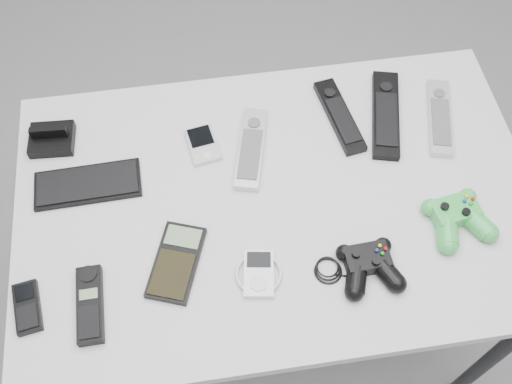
{
  "coord_description": "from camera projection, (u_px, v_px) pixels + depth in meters",
  "views": [
    {
      "loc": [
        -0.05,
        -0.61,
        1.81
      ],
      "look_at": [
        0.05,
        0.02,
        0.75
      ],
      "focal_mm": 42.0,
      "sensor_mm": 36.0,
      "label": 1
    }
  ],
  "objects": [
    {
      "name": "controller_black",
      "position": [
        369.0,
        264.0,
        1.15
      ],
      "size": [
        0.21,
        0.14,
        0.04
      ],
      "primitive_type": null,
      "rotation": [
        0.0,
        0.0,
        0.05
      ],
      "color": "black",
      "rests_on": "desk"
    },
    {
      "name": "floor",
      "position": [
        241.0,
        324.0,
        1.87
      ],
      "size": [
        3.5,
        3.5,
        0.0
      ],
      "primitive_type": "plane",
      "color": "slate",
      "rests_on": "ground"
    },
    {
      "name": "remote_silver_b",
      "position": [
        440.0,
        117.0,
        1.35
      ],
      "size": [
        0.1,
        0.22,
        0.02
      ],
      "primitive_type": "cube",
      "rotation": [
        0.0,
        0.0,
        -0.26
      ],
      "color": "#B5B6BD",
      "rests_on": "desk"
    },
    {
      "name": "mp3_player",
      "position": [
        259.0,
        274.0,
        1.16
      ],
      "size": [
        0.1,
        0.11,
        0.02
      ],
      "primitive_type": "cube",
      "rotation": [
        0.0,
        0.0,
        -0.15
      ],
      "color": "silver",
      "rests_on": "desk"
    },
    {
      "name": "controller_green",
      "position": [
        458.0,
        216.0,
        1.21
      ],
      "size": [
        0.15,
        0.16,
        0.04
      ],
      "primitive_type": null,
      "rotation": [
        0.0,
        0.0,
        0.15
      ],
      "color": "green",
      "rests_on": "desk"
    },
    {
      "name": "mobile_phone",
      "position": [
        27.0,
        307.0,
        1.12
      ],
      "size": [
        0.06,
        0.11,
        0.02
      ],
      "primitive_type": "cube",
      "rotation": [
        0.0,
        0.0,
        0.15
      ],
      "color": "black",
      "rests_on": "desk"
    },
    {
      "name": "dock_bracket",
      "position": [
        50.0,
        136.0,
        1.31
      ],
      "size": [
        0.1,
        0.09,
        0.05
      ],
      "primitive_type": "cube",
      "rotation": [
        0.0,
        0.0,
        -0.06
      ],
      "color": "black",
      "rests_on": "desk"
    },
    {
      "name": "calculator",
      "position": [
        176.0,
        262.0,
        1.17
      ],
      "size": [
        0.13,
        0.18,
        0.02
      ],
      "primitive_type": "cube",
      "rotation": [
        0.0,
        0.0,
        -0.35
      ],
      "color": "black",
      "rests_on": "desk"
    },
    {
      "name": "pda_keyboard",
      "position": [
        88.0,
        184.0,
        1.26
      ],
      "size": [
        0.22,
        0.1,
        0.01
      ],
      "primitive_type": "cube",
      "rotation": [
        0.0,
        0.0,
        0.03
      ],
      "color": "black",
      "rests_on": "desk"
    },
    {
      "name": "remote_black_b",
      "position": [
        386.0,
        114.0,
        1.36
      ],
      "size": [
        0.12,
        0.25,
        0.02
      ],
      "primitive_type": "cube",
      "rotation": [
        0.0,
        0.0,
        -0.25
      ],
      "color": "black",
      "rests_on": "desk"
    },
    {
      "name": "remote_silver_a",
      "position": [
        251.0,
        148.0,
        1.31
      ],
      "size": [
        0.1,
        0.22,
        0.02
      ],
      "primitive_type": "cube",
      "rotation": [
        0.0,
        0.0,
        -0.25
      ],
      "color": "#B8B8BF",
      "rests_on": "desk"
    },
    {
      "name": "pda",
      "position": [
        203.0,
        144.0,
        1.32
      ],
      "size": [
        0.08,
        0.11,
        0.02
      ],
      "primitive_type": "cube",
      "rotation": [
        0.0,
        0.0,
        0.16
      ],
      "color": "#B8B8BF",
      "rests_on": "desk"
    },
    {
      "name": "cordless_handset",
      "position": [
        90.0,
        305.0,
        1.12
      ],
      "size": [
        0.05,
        0.15,
        0.02
      ],
      "primitive_type": "cube",
      "rotation": [
        0.0,
        0.0,
        0.02
      ],
      "color": "black",
      "rests_on": "desk"
    },
    {
      "name": "desk",
      "position": [
        277.0,
        213.0,
        1.31
      ],
      "size": [
        1.09,
        0.7,
        0.73
      ],
      "color": "#ADAEB0",
      "rests_on": "floor"
    },
    {
      "name": "remote_black_a",
      "position": [
        339.0,
        116.0,
        1.35
      ],
      "size": [
        0.08,
        0.21,
        0.02
      ],
      "primitive_type": "cube",
      "rotation": [
        0.0,
        0.0,
        0.16
      ],
      "color": "black",
      "rests_on": "desk"
    }
  ]
}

